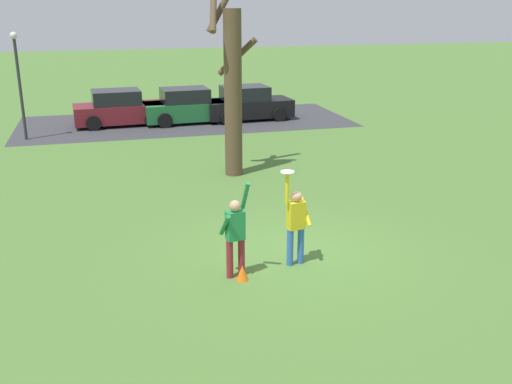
{
  "coord_description": "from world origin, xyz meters",
  "views": [
    {
      "loc": [
        -3.93,
        -11.46,
        5.41
      ],
      "look_at": [
        -0.81,
        0.18,
        1.47
      ],
      "focal_mm": 41.19,
      "sensor_mm": 36.0,
      "label": 1
    }
  ],
  "objects_px": {
    "frisbee_disc": "(287,172)",
    "parked_car_black": "(247,104)",
    "person_defender": "(235,232)",
    "parked_car_green": "(188,107)",
    "lamppost_by_lot": "(19,76)",
    "person_catcher": "(296,221)",
    "bare_tree_tall": "(232,86)",
    "field_cone_orange": "(242,273)",
    "parked_car_maroon": "(120,109)"
  },
  "relations": [
    {
      "from": "person_defender",
      "to": "frisbee_disc",
      "type": "bearing_deg",
      "value": 0.0
    },
    {
      "from": "frisbee_disc",
      "to": "parked_car_black",
      "type": "xyz_separation_m",
      "value": [
        3.18,
        15.99,
        -1.37
      ]
    },
    {
      "from": "bare_tree_tall",
      "to": "person_catcher",
      "type": "bearing_deg",
      "value": -92.03
    },
    {
      "from": "parked_car_maroon",
      "to": "person_catcher",
      "type": "bearing_deg",
      "value": -82.93
    },
    {
      "from": "person_defender",
      "to": "person_catcher",
      "type": "bearing_deg",
      "value": 0.0
    },
    {
      "from": "person_defender",
      "to": "parked_car_maroon",
      "type": "distance_m",
      "value": 16.53
    },
    {
      "from": "person_catcher",
      "to": "parked_car_green",
      "type": "bearing_deg",
      "value": -100.77
    },
    {
      "from": "field_cone_orange",
      "to": "bare_tree_tall",
      "type": "bearing_deg",
      "value": 78.52
    },
    {
      "from": "frisbee_disc",
      "to": "parked_car_green",
      "type": "relative_size",
      "value": 0.07
    },
    {
      "from": "person_catcher",
      "to": "parked_car_black",
      "type": "relative_size",
      "value": 0.5
    },
    {
      "from": "person_catcher",
      "to": "bare_tree_tall",
      "type": "xyz_separation_m",
      "value": [
        0.25,
        7.1,
        1.87
      ]
    },
    {
      "from": "person_catcher",
      "to": "bare_tree_tall",
      "type": "distance_m",
      "value": 7.34
    },
    {
      "from": "frisbee_disc",
      "to": "parked_car_black",
      "type": "relative_size",
      "value": 0.07
    },
    {
      "from": "person_catcher",
      "to": "field_cone_orange",
      "type": "height_order",
      "value": "person_catcher"
    },
    {
      "from": "lamppost_by_lot",
      "to": "person_catcher",
      "type": "bearing_deg",
      "value": -64.33
    },
    {
      "from": "frisbee_disc",
      "to": "field_cone_orange",
      "type": "relative_size",
      "value": 0.88
    },
    {
      "from": "person_catcher",
      "to": "field_cone_orange",
      "type": "bearing_deg",
      "value": 9.27
    },
    {
      "from": "bare_tree_tall",
      "to": "field_cone_orange",
      "type": "relative_size",
      "value": 19.76
    },
    {
      "from": "person_catcher",
      "to": "frisbee_disc",
      "type": "height_order",
      "value": "frisbee_disc"
    },
    {
      "from": "lamppost_by_lot",
      "to": "field_cone_orange",
      "type": "bearing_deg",
      "value": -69.29
    },
    {
      "from": "parked_car_maroon",
      "to": "lamppost_by_lot",
      "type": "distance_m",
      "value": 4.74
    },
    {
      "from": "person_defender",
      "to": "lamppost_by_lot",
      "type": "height_order",
      "value": "lamppost_by_lot"
    },
    {
      "from": "person_defender",
      "to": "frisbee_disc",
      "type": "height_order",
      "value": "frisbee_disc"
    },
    {
      "from": "parked_car_black",
      "to": "frisbee_disc",
      "type": "bearing_deg",
      "value": -104.49
    },
    {
      "from": "frisbee_disc",
      "to": "parked_car_maroon",
      "type": "bearing_deg",
      "value": 99.53
    },
    {
      "from": "bare_tree_tall",
      "to": "field_cone_orange",
      "type": "bearing_deg",
      "value": -101.48
    },
    {
      "from": "parked_car_black",
      "to": "person_catcher",
      "type": "bearing_deg",
      "value": -103.75
    },
    {
      "from": "field_cone_orange",
      "to": "parked_car_black",
      "type": "bearing_deg",
      "value": 75.52
    },
    {
      "from": "parked_car_green",
      "to": "lamppost_by_lot",
      "type": "height_order",
      "value": "lamppost_by_lot"
    },
    {
      "from": "lamppost_by_lot",
      "to": "parked_car_black",
      "type": "bearing_deg",
      "value": 10.28
    },
    {
      "from": "person_catcher",
      "to": "frisbee_disc",
      "type": "relative_size",
      "value": 7.41
    },
    {
      "from": "frisbee_disc",
      "to": "parked_car_maroon",
      "type": "height_order",
      "value": "frisbee_disc"
    },
    {
      "from": "parked_car_green",
      "to": "field_cone_orange",
      "type": "bearing_deg",
      "value": -98.14
    },
    {
      "from": "parked_car_green",
      "to": "frisbee_disc",
      "type": "bearing_deg",
      "value": -94.49
    },
    {
      "from": "parked_car_maroon",
      "to": "bare_tree_tall",
      "type": "bearing_deg",
      "value": -73.88
    },
    {
      "from": "parked_car_black",
      "to": "field_cone_orange",
      "type": "height_order",
      "value": "parked_car_black"
    },
    {
      "from": "lamppost_by_lot",
      "to": "field_cone_orange",
      "type": "relative_size",
      "value": 13.31
    },
    {
      "from": "field_cone_orange",
      "to": "person_catcher",
      "type": "bearing_deg",
      "value": 19.59
    },
    {
      "from": "person_defender",
      "to": "parked_car_green",
      "type": "relative_size",
      "value": 0.49
    },
    {
      "from": "bare_tree_tall",
      "to": "field_cone_orange",
      "type": "distance_m",
      "value": 8.16
    },
    {
      "from": "frisbee_disc",
      "to": "person_defender",
      "type": "bearing_deg",
      "value": -169.68
    },
    {
      "from": "person_catcher",
      "to": "frisbee_disc",
      "type": "xyz_separation_m",
      "value": [
        -0.22,
        -0.04,
        1.11
      ]
    },
    {
      "from": "lamppost_by_lot",
      "to": "person_defender",
      "type": "bearing_deg",
      "value": -69.33
    },
    {
      "from": "parked_car_black",
      "to": "person_defender",
      "type": "bearing_deg",
      "value": -108.2
    },
    {
      "from": "person_defender",
      "to": "parked_car_green",
      "type": "xyz_separation_m",
      "value": [
        1.5,
        16.24,
        -0.25
      ]
    },
    {
      "from": "parked_car_green",
      "to": "lamppost_by_lot",
      "type": "bearing_deg",
      "value": -168.62
    },
    {
      "from": "lamppost_by_lot",
      "to": "bare_tree_tall",
      "type": "bearing_deg",
      "value": -45.06
    },
    {
      "from": "person_defender",
      "to": "parked_car_green",
      "type": "distance_m",
      "value": 16.31
    },
    {
      "from": "parked_car_black",
      "to": "bare_tree_tall",
      "type": "height_order",
      "value": "bare_tree_tall"
    },
    {
      "from": "person_defender",
      "to": "parked_car_maroon",
      "type": "relative_size",
      "value": 0.49
    }
  ]
}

